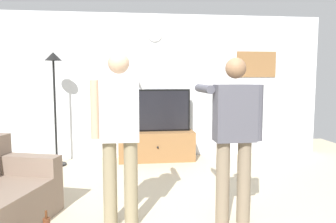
{
  "coord_description": "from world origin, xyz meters",
  "views": [
    {
      "loc": [
        -0.58,
        -3.32,
        1.53
      ],
      "look_at": [
        -0.02,
        1.2,
        1.05
      ],
      "focal_mm": 35.16,
      "sensor_mm": 36.0,
      "label": 1
    }
  ],
  "objects_px": {
    "person_standing_nearer_lamp": "(120,130)",
    "wall_clock": "(155,34)",
    "framed_picture": "(256,64)",
    "person_standing_nearer_couch": "(234,131)",
    "floor_lamp": "(54,85)",
    "television": "(156,110)",
    "tv_stand": "(156,146)"
  },
  "relations": [
    {
      "from": "floor_lamp",
      "to": "wall_clock",
      "type": "bearing_deg",
      "value": 14.02
    },
    {
      "from": "wall_clock",
      "to": "person_standing_nearer_lamp",
      "type": "relative_size",
      "value": 0.15
    },
    {
      "from": "tv_stand",
      "to": "television",
      "type": "xyz_separation_m",
      "value": [
        0.0,
        0.05,
        0.65
      ]
    },
    {
      "from": "television",
      "to": "framed_picture",
      "type": "distance_m",
      "value": 2.18
    },
    {
      "from": "floor_lamp",
      "to": "person_standing_nearer_lamp",
      "type": "distance_m",
      "value": 2.75
    },
    {
      "from": "framed_picture",
      "to": "floor_lamp",
      "type": "height_order",
      "value": "framed_picture"
    },
    {
      "from": "framed_picture",
      "to": "person_standing_nearer_couch",
      "type": "bearing_deg",
      "value": -115.54
    },
    {
      "from": "framed_picture",
      "to": "person_standing_nearer_lamp",
      "type": "bearing_deg",
      "value": -131.65
    },
    {
      "from": "tv_stand",
      "to": "person_standing_nearer_lamp",
      "type": "height_order",
      "value": "person_standing_nearer_lamp"
    },
    {
      "from": "television",
      "to": "wall_clock",
      "type": "xyz_separation_m",
      "value": [
        -0.0,
        0.24,
        1.4
      ]
    },
    {
      "from": "person_standing_nearer_lamp",
      "to": "person_standing_nearer_couch",
      "type": "bearing_deg",
      "value": -3.85
    },
    {
      "from": "wall_clock",
      "to": "person_standing_nearer_couch",
      "type": "xyz_separation_m",
      "value": [
        0.56,
        -2.99,
        -1.34
      ]
    },
    {
      "from": "television",
      "to": "person_standing_nearer_couch",
      "type": "bearing_deg",
      "value": -78.5
    },
    {
      "from": "floor_lamp",
      "to": "person_standing_nearer_couch",
      "type": "xyz_separation_m",
      "value": [
        2.31,
        -2.55,
        -0.41
      ]
    },
    {
      "from": "person_standing_nearer_lamp",
      "to": "television",
      "type": "bearing_deg",
      "value": 77.23
    },
    {
      "from": "floor_lamp",
      "to": "person_standing_nearer_couch",
      "type": "distance_m",
      "value": 3.46
    },
    {
      "from": "person_standing_nearer_lamp",
      "to": "wall_clock",
      "type": "bearing_deg",
      "value": 78.27
    },
    {
      "from": "wall_clock",
      "to": "tv_stand",
      "type": "bearing_deg",
      "value": -90.0
    },
    {
      "from": "floor_lamp",
      "to": "tv_stand",
      "type": "bearing_deg",
      "value": 4.8
    },
    {
      "from": "person_standing_nearer_couch",
      "to": "floor_lamp",
      "type": "bearing_deg",
      "value": 132.12
    },
    {
      "from": "person_standing_nearer_lamp",
      "to": "tv_stand",
      "type": "bearing_deg",
      "value": 77.01
    },
    {
      "from": "floor_lamp",
      "to": "person_standing_nearer_lamp",
      "type": "bearing_deg",
      "value": -65.16
    },
    {
      "from": "tv_stand",
      "to": "framed_picture",
      "type": "distance_m",
      "value": 2.51
    },
    {
      "from": "framed_picture",
      "to": "person_standing_nearer_couch",
      "type": "relative_size",
      "value": 0.46
    },
    {
      "from": "tv_stand",
      "to": "person_standing_nearer_lamp",
      "type": "xyz_separation_m",
      "value": [
        -0.6,
        -2.62,
        0.73
      ]
    },
    {
      "from": "wall_clock",
      "to": "floor_lamp",
      "type": "distance_m",
      "value": 2.03
    },
    {
      "from": "wall_clock",
      "to": "person_standing_nearer_lamp",
      "type": "xyz_separation_m",
      "value": [
        -0.6,
        -2.91,
        -1.32
      ]
    },
    {
      "from": "framed_picture",
      "to": "person_standing_nearer_couch",
      "type": "height_order",
      "value": "framed_picture"
    },
    {
      "from": "television",
      "to": "floor_lamp",
      "type": "distance_m",
      "value": 1.82
    },
    {
      "from": "framed_picture",
      "to": "floor_lamp",
      "type": "bearing_deg",
      "value": -173.26
    },
    {
      "from": "wall_clock",
      "to": "person_standing_nearer_lamp",
      "type": "bearing_deg",
      "value": -101.73
    },
    {
      "from": "wall_clock",
      "to": "person_standing_nearer_couch",
      "type": "relative_size",
      "value": 0.15
    }
  ]
}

